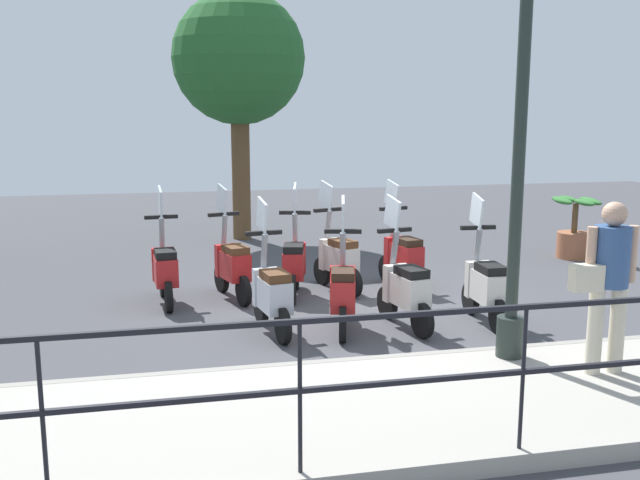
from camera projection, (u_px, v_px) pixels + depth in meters
ground_plane at (361, 310)px, 9.18m from camera, size 28.00×28.00×0.00m
promenade_walkway at (460, 401)px, 6.13m from camera, size 2.20×20.00×0.15m
fence_railing at (524, 347)px, 4.98m from camera, size 0.04×16.03×1.07m
lamp_post_near at (518, 173)px, 6.69m from camera, size 0.26×0.90×4.08m
pedestrian_with_bag at (608, 275)px, 6.41m from camera, size 0.34×0.65×1.59m
tree_distant at (239, 60)px, 13.62m from camera, size 2.55×2.55×4.79m
potted_palm at (574, 233)px, 12.31m from camera, size 1.06×0.66×1.05m
scooter_near_0 at (485, 285)px, 8.51m from camera, size 1.23×0.44×1.54m
scooter_near_1 at (405, 288)px, 8.33m from camera, size 1.22×0.48×1.54m
scooter_near_2 at (343, 290)px, 8.23m from camera, size 1.21×0.51×1.54m
scooter_near_3 at (271, 292)px, 8.14m from camera, size 1.23×0.46×1.54m
scooter_far_0 at (402, 256)px, 10.20m from camera, size 1.22×0.49×1.54m
scooter_far_1 at (337, 258)px, 10.06m from camera, size 1.20×0.55×1.54m
scooter_far_2 at (294, 262)px, 9.75m from camera, size 1.21×0.51×1.54m
scooter_far_3 at (232, 264)px, 9.63m from camera, size 1.21×0.53×1.54m
scooter_far_4 at (165, 268)px, 9.37m from camera, size 1.23×0.44×1.54m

